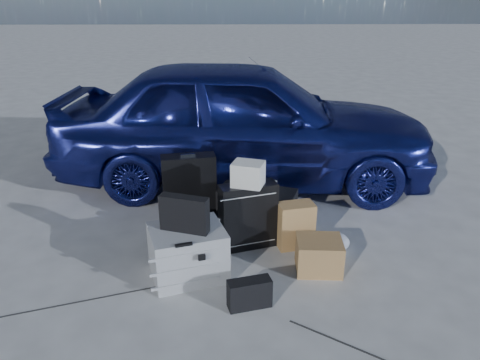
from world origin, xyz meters
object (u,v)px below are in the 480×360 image
car (244,121)px  duffel_bag (257,207)px  briefcase (189,228)px  suitcase_left (189,188)px  pelican_case (188,252)px  cardboard_box (319,255)px  suitcase_right (248,216)px

car → duffel_bag: car is taller
briefcase → suitcase_left: bearing=114.3°
pelican_case → suitcase_left: size_ratio=0.85×
car → duffel_bag: 1.40m
car → suitcase_left: car is taller
cardboard_box → suitcase_left: bearing=140.2°
pelican_case → duffel_bag: pelican_case is taller
car → suitcase_left: 1.35m
car → duffel_bag: bearing=-172.1°
pelican_case → suitcase_left: suitcase_left is taller
pelican_case → suitcase_left: 1.09m
car → suitcase_left: (-0.61, -1.13, -0.42)m
briefcase → duffel_bag: duffel_bag is taller
suitcase_left → briefcase: bearing=-96.0°
car → cardboard_box: (0.61, -2.14, -0.64)m
suitcase_left → suitcase_right: (0.61, -0.59, -0.04)m
car → pelican_case: bearing=169.2°
car → pelican_case: size_ratio=7.49×
suitcase_right → pelican_case: bearing=-155.4°
briefcase → duffel_bag: size_ratio=0.55×
pelican_case → briefcase: pelican_case is taller
suitcase_left → pelican_case: bearing=-95.9°
pelican_case → suitcase_right: 0.73m
suitcase_left → car: bearing=52.2°
cardboard_box → car: bearing=106.0°
car → duffel_bag: size_ratio=5.81×
briefcase → suitcase_left: (-0.03, 0.54, 0.20)m
duffel_bag → cardboard_box: size_ratio=2.02×
cardboard_box → briefcase: bearing=158.2°
suitcase_left → cardboard_box: size_ratio=1.85×
pelican_case → cardboard_box: (1.15, 0.06, -0.08)m
pelican_case → duffel_bag: (0.65, 0.93, -0.03)m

